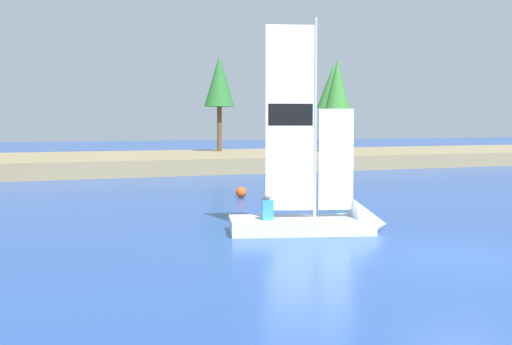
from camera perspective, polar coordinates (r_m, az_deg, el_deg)
name	(u,v)px	position (r m, az deg, el deg)	size (l,w,h in m)	color
ground_plane	(463,257)	(14.57, 17.42, -7.01)	(200.00, 200.00, 0.00)	#234793
shore_bank	(137,162)	(41.70, -10.23, 0.90)	(80.00, 13.21, 0.89)	#897A56
shoreline_tree_midleft	(219,82)	(46.46, -3.19, 7.79)	(2.12, 2.12, 6.66)	brown
shoreline_tree_centre	(337,91)	(47.03, 7.02, 7.02)	(2.15, 2.15, 6.49)	brown
shoreline_tree_midright	(334,87)	(51.94, 6.71, 7.36)	(2.62, 2.62, 6.54)	brown
sailboat	(328,217)	(17.17, 6.25, -3.86)	(4.32, 2.62, 5.95)	silver
channel_buoy	(241,192)	(25.11, -1.29, -1.70)	(0.42, 0.42, 0.42)	#E54C19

